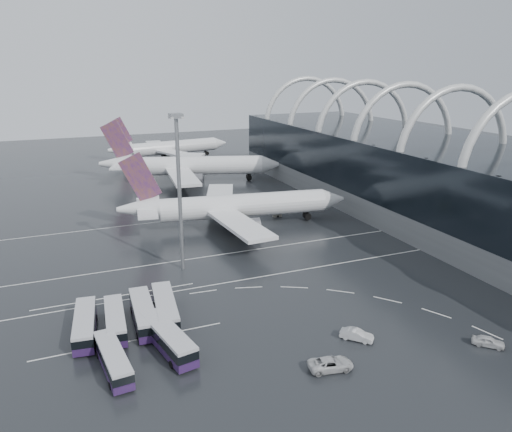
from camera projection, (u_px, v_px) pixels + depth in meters
name	position (u px, v px, depth m)	size (l,w,h in m)	color
ground	(243.00, 275.00, 96.63)	(420.00, 420.00, 0.00)	black
terminal	(431.00, 174.00, 133.40)	(42.00, 160.00, 34.90)	slate
lane_marking_near	(247.00, 279.00, 94.86)	(120.00, 0.25, 0.01)	silver
lane_marking_mid	(223.00, 254.00, 107.23)	(120.00, 0.25, 0.01)	silver
lane_marking_far	(189.00, 218.00, 131.97)	(120.00, 0.25, 0.01)	silver
bus_bay_line_south	(130.00, 341.00, 73.74)	(28.00, 0.25, 0.01)	silver
bus_bay_line_north	(116.00, 296.00, 87.88)	(28.00, 0.25, 0.01)	silver
airliner_main	(232.00, 207.00, 124.82)	(58.09, 50.45, 19.68)	white
airliner_gate_b	(188.00, 166.00, 171.43)	(60.76, 53.93, 21.54)	white
airliner_gate_c	(168.00, 148.00, 212.07)	(53.19, 48.60, 18.95)	white
bus_row_near_a	(85.00, 325.00, 74.88)	(4.46, 13.37, 3.23)	#331645
bus_row_near_b	(115.00, 320.00, 76.33)	(3.73, 12.63, 3.07)	#331645
bus_row_near_c	(143.00, 313.00, 78.13)	(3.81, 13.71, 3.34)	#331645
bus_row_near_d	(165.00, 308.00, 79.63)	(4.68, 14.14, 3.42)	#331645
bus_row_far_a	(113.00, 359.00, 66.34)	(3.89, 12.36, 2.99)	#331645
bus_row_far_c	(168.00, 338.00, 71.00)	(5.60, 14.00, 3.36)	#331645
van_curve_a	(331.00, 364.00, 66.69)	(2.82, 6.12, 1.70)	silver
van_curve_b	(488.00, 341.00, 72.26)	(1.79, 4.46, 1.52)	silver
van_curve_c	(357.00, 335.00, 73.88)	(1.71, 4.91, 1.62)	silver
floodlight_mast	(179.00, 174.00, 94.16)	(2.35, 2.35, 30.61)	gray
gse_cart_belly_b	(277.00, 214.00, 133.32)	(2.23, 1.32, 1.22)	slate
gse_cart_belly_c	(249.00, 230.00, 120.51)	(2.30, 1.36, 1.25)	gold
gse_cart_belly_e	(244.00, 216.00, 132.61)	(2.01, 1.19, 1.09)	gold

